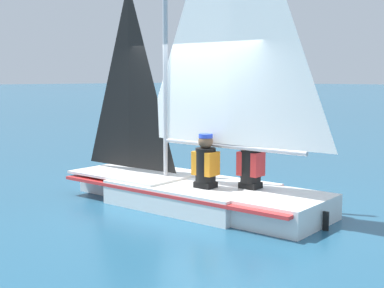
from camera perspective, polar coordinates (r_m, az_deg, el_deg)
name	(u,v)px	position (r m, az deg, el deg)	size (l,w,h in m)	color
ground_plane	(192,205)	(8.42, 0.00, -6.53)	(260.00, 260.00, 0.00)	#235675
sailboat_main	(195,155)	(8.23, 0.31, -1.21)	(4.48, 1.99, 5.35)	white
sailor_helm	(206,170)	(7.89, 1.46, -2.76)	(0.36, 0.33, 1.16)	black
sailor_crew	(251,170)	(7.90, 6.28, -2.80)	(0.36, 0.33, 1.16)	black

